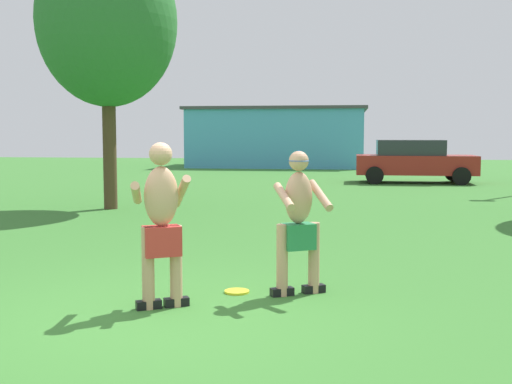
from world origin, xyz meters
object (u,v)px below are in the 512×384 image
object	(u,v)px
car_red_near_post	(414,160)
tree_right_field	(107,22)
player_in_red	(161,221)
frisbee	(237,292)
player_with_cap	(299,217)

from	to	relation	value
car_red_near_post	tree_right_field	world-z (taller)	tree_right_field
player_in_red	frisbee	distance (m)	1.34
tree_right_field	player_in_red	bearing A→B (deg)	-65.91
player_in_red	tree_right_field	distance (m)	9.85
player_in_red	car_red_near_post	bearing A→B (deg)	76.28
frisbee	car_red_near_post	world-z (taller)	car_red_near_post
tree_right_field	player_with_cap	bearing A→B (deg)	-56.18
player_with_cap	car_red_near_post	bearing A→B (deg)	80.10
frisbee	player_in_red	bearing A→B (deg)	-132.63
car_red_near_post	tree_right_field	size ratio (longest dim) A/B	0.67
player_with_cap	tree_right_field	bearing A→B (deg)	123.82
frisbee	tree_right_field	world-z (taller)	tree_right_field
car_red_near_post	frisbee	bearing A→B (deg)	-102.16
frisbee	tree_right_field	size ratio (longest dim) A/B	0.04
tree_right_field	frisbee	bearing A→B (deg)	-60.05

